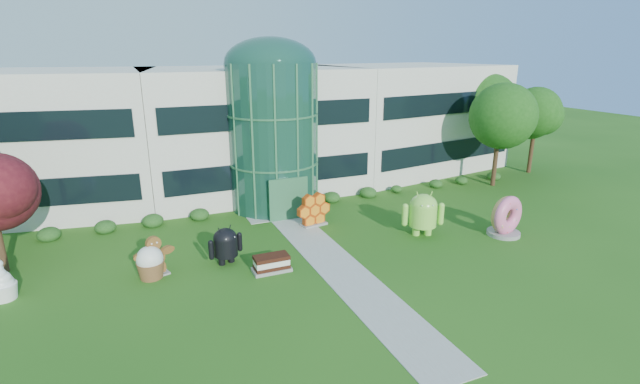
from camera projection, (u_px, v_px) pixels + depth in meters
name	position (u px, v px, depth m)	size (l,w,h in m)	color
ground	(350.00, 279.00, 22.34)	(140.00, 140.00, 0.00)	#215114
building	(250.00, 128.00, 36.81)	(46.00, 15.00, 9.30)	beige
atrium	(273.00, 137.00, 31.46)	(6.00, 6.00, 9.80)	#194738
walkway	(333.00, 262.00, 24.09)	(2.40, 20.00, 0.04)	#9E9E93
trees_backdrop	(269.00, 145.00, 32.54)	(52.00, 8.00, 8.40)	#194B12
android_green	(423.00, 211.00, 27.30)	(2.63, 1.75, 2.98)	#8BDE47
android_black	(226.00, 243.00, 23.72)	(1.98, 1.33, 2.25)	black
donut	(506.00, 215.00, 27.34)	(2.39, 1.15, 2.49)	#EC5996
gingerbread	(155.00, 256.00, 22.49)	(2.23, 0.86, 2.05)	brown
ice_cream_sandwich	(272.00, 263.00, 23.05)	(1.90, 0.95, 0.85)	black
honeycomb	(314.00, 211.00, 28.94)	(2.43, 0.87, 1.91)	orange
froyo	(1.00, 277.00, 20.26)	(1.23, 1.23, 2.12)	white
cupcake	(150.00, 262.00, 22.26)	(1.36, 1.36, 1.64)	white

